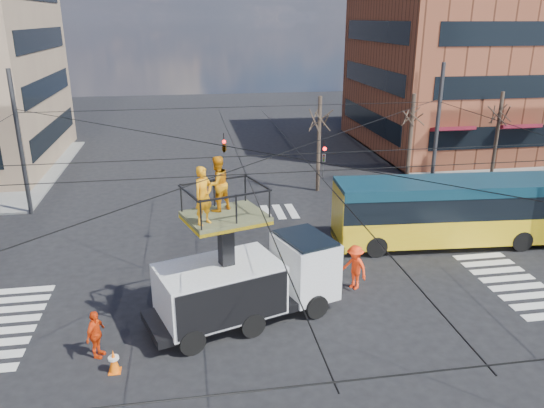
{
  "coord_description": "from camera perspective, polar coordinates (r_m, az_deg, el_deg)",
  "views": [
    {
      "loc": [
        -3.12,
        -17.88,
        10.48
      ],
      "look_at": [
        0.3,
        2.88,
        3.05
      ],
      "focal_mm": 35.0,
      "sensor_mm": 36.0,
      "label": 1
    }
  ],
  "objects": [
    {
      "name": "worker_ground",
      "position": [
        18.48,
        -18.45,
        -13.17
      ],
      "size": [
        0.74,
        1.05,
        1.65
      ],
      "primitive_type": "imported",
      "rotation": [
        0.0,
        0.0,
        1.18
      ],
      "color": "#EE420F",
      "rests_on": "ground"
    },
    {
      "name": "utility_truck",
      "position": [
        19.1,
        -2.68,
        -6.82
      ],
      "size": [
        7.37,
        4.39,
        6.11
      ],
      "rotation": [
        0.0,
        0.0,
        0.32
      ],
      "color": "black",
      "rests_on": "ground"
    },
    {
      "name": "tree_c",
      "position": [
        37.73,
        23.32,
        8.96
      ],
      "size": [
        2.0,
        2.0,
        6.0
      ],
      "color": "#382B21",
      "rests_on": "ground"
    },
    {
      "name": "traffic_cone",
      "position": [
        17.86,
        -16.65,
        -15.88
      ],
      "size": [
        0.36,
        0.36,
        0.78
      ],
      "primitive_type": "cone",
      "color": "#FF620A",
      "rests_on": "ground"
    },
    {
      "name": "sidewalk_ne",
      "position": [
        46.93,
        21.97,
        5.2
      ],
      "size": [
        18.0,
        18.0,
        0.12
      ],
      "primitive_type": "cube",
      "color": "slate",
      "rests_on": "ground"
    },
    {
      "name": "flagger",
      "position": [
        21.82,
        8.89,
        -6.73
      ],
      "size": [
        1.2,
        1.4,
        1.88
      ],
      "primitive_type": "imported",
      "rotation": [
        0.0,
        0.0,
        -1.06
      ],
      "color": "#FF3610",
      "rests_on": "ground"
    },
    {
      "name": "tree_b",
      "position": [
        34.91,
        14.86,
        9.16
      ],
      "size": [
        2.0,
        2.0,
        6.0
      ],
      "color": "#382B21",
      "rests_on": "ground"
    },
    {
      "name": "crosswalks",
      "position": [
        20.95,
        0.48,
        -10.53
      ],
      "size": [
        22.4,
        22.4,
        0.02
      ],
      "primitive_type": null,
      "color": "silver",
      "rests_on": "ground"
    },
    {
      "name": "overhead_network",
      "position": [
        19.55,
        0.11,
        0.98
      ],
      "size": [
        24.24,
        24.24,
        8.0
      ],
      "color": "#2D2D30",
      "rests_on": "ground"
    },
    {
      "name": "building_ne",
      "position": [
        48.93,
        22.24,
        13.99
      ],
      "size": [
        20.06,
        16.06,
        14.0
      ],
      "color": "brown",
      "rests_on": "ground"
    },
    {
      "name": "city_bus",
      "position": [
        26.81,
        18.39,
        -0.65
      ],
      "size": [
        11.0,
        3.34,
        3.2
      ],
      "rotation": [
        0.0,
        0.0,
        -0.07
      ],
      "color": "gold",
      "rests_on": "ground"
    },
    {
      "name": "ground",
      "position": [
        20.96,
        0.48,
        -10.55
      ],
      "size": [
        120.0,
        120.0,
        0.0
      ],
      "primitive_type": "plane",
      "color": "black",
      "rests_on": "ground"
    },
    {
      "name": "tree_a",
      "position": [
        32.94,
        5.14,
        9.14
      ],
      "size": [
        2.0,
        2.0,
        6.0
      ],
      "color": "#382B21",
      "rests_on": "ground"
    }
  ]
}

